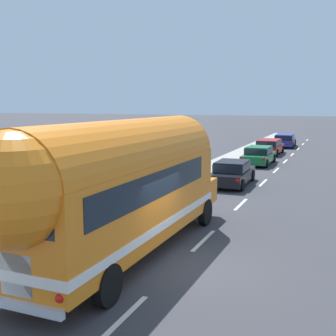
% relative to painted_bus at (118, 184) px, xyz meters
% --- Properties ---
extents(ground_plane, '(300.00, 300.00, 0.00)m').
position_rel_painted_bus_xyz_m(ground_plane, '(1.74, 0.24, -2.30)').
color(ground_plane, '#38383D').
extents(lane_markings, '(3.59, 80.00, 0.01)m').
position_rel_painted_bus_xyz_m(lane_markings, '(-0.69, 13.37, -2.30)').
color(lane_markings, silver).
rests_on(lane_markings, ground).
extents(sidewalk_slab, '(1.90, 90.00, 0.15)m').
position_rel_painted_bus_xyz_m(sidewalk_slab, '(-2.67, 10.24, -2.23)').
color(sidewalk_slab, '#9E9B93').
rests_on(sidewalk_slab, ground).
extents(painted_bus, '(2.69, 11.75, 4.12)m').
position_rel_painted_bus_xyz_m(painted_bus, '(0.00, 0.00, 0.00)').
color(painted_bus, orange).
rests_on(painted_bus, ground).
extents(car_lead, '(2.02, 4.71, 1.37)m').
position_rel_painted_bus_xyz_m(car_lead, '(0.20, 12.92, -1.56)').
color(car_lead, black).
rests_on(car_lead, ground).
extents(car_second, '(1.99, 4.81, 1.37)m').
position_rel_painted_bus_xyz_m(car_second, '(0.08, 21.79, -1.56)').
color(car_second, '#196633').
rests_on(car_second, ground).
extents(car_third, '(2.06, 4.68, 1.37)m').
position_rel_painted_bus_xyz_m(car_third, '(-0.20, 28.55, -1.51)').
color(car_third, '#A5191E').
rests_on(car_third, ground).
extents(car_fourth, '(2.17, 4.85, 1.37)m').
position_rel_painted_bus_xyz_m(car_fourth, '(0.22, 36.02, -1.51)').
color(car_fourth, navy).
rests_on(car_fourth, ground).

